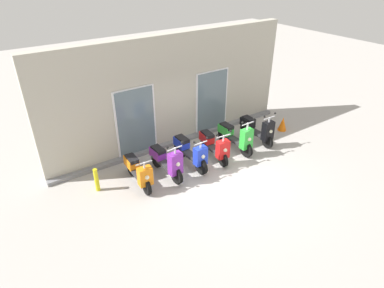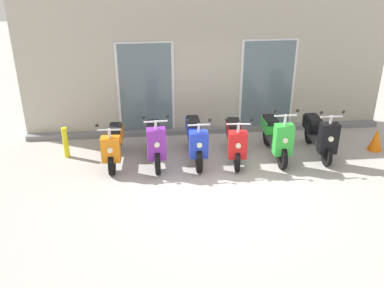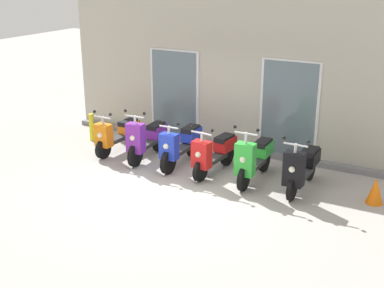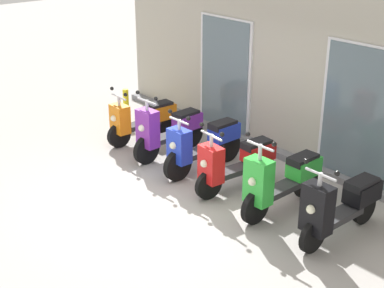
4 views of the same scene
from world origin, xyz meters
name	(u,v)px [view 3 (image 3 of 4)]	position (x,y,z in m)	size (l,w,h in m)	color
ground_plane	(174,186)	(0.00, 0.00, 0.00)	(40.00, 40.00, 0.00)	#A8A39E
storefront_facade	(232,75)	(0.00, 2.73, 1.78)	(8.84, 0.50, 3.69)	#B2AD9E
scooter_orange	(117,134)	(-2.21, 1.10, 0.44)	(0.53, 1.55, 1.12)	black
scooter_purple	(146,138)	(-1.33, 1.02, 0.50)	(0.55, 1.61, 1.28)	black
scooter_blue	(181,145)	(-0.45, 1.07, 0.48)	(0.52, 1.69, 1.17)	black
scooter_red	(214,152)	(0.41, 0.98, 0.48)	(0.56, 1.56, 1.17)	black
scooter_green	(254,158)	(1.32, 1.00, 0.51)	(0.54, 1.67, 1.32)	black
scooter_black	(302,167)	(2.32, 1.02, 0.50)	(0.54, 1.60, 1.24)	black
curb_bollard	(92,127)	(-3.29, 1.47, 0.35)	(0.12, 0.12, 0.70)	yellow
traffic_cone	(375,191)	(3.72, 1.11, 0.26)	(0.32, 0.32, 0.52)	orange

